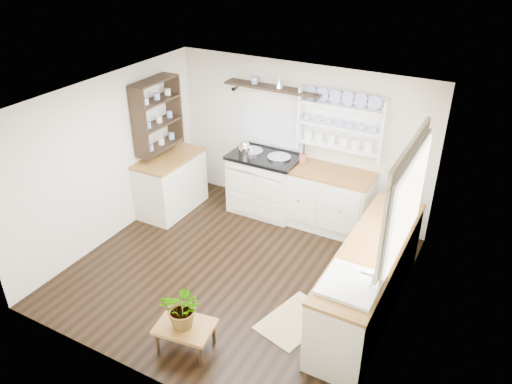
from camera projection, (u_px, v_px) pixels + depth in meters
floor at (236, 271)px, 6.52m from camera, size 4.00×3.80×0.01m
wall_back at (300, 140)px, 7.42m from camera, size 4.00×0.02×2.30m
wall_right at (402, 239)px, 5.12m from camera, size 0.02×3.80×2.30m
wall_left at (109, 160)px, 6.80m from camera, size 0.02×3.80×2.30m
ceiling at (232, 102)px, 5.41m from camera, size 4.00×3.80×0.01m
window at (406, 197)px, 5.06m from camera, size 0.08×1.55×1.22m
aga_cooker at (265, 183)px, 7.67m from camera, size 1.06×0.73×0.97m
back_cabinets at (327, 198)px, 7.27m from camera, size 1.27×0.63×0.90m
right_cabinets at (369, 278)px, 5.66m from camera, size 0.62×2.43×0.90m
belfast_sink at (350, 293)px, 4.92m from camera, size 0.55×0.60×0.45m
left_cabinets at (171, 183)px, 7.70m from camera, size 0.62×1.13×0.90m
plate_rack at (343, 123)px, 6.93m from camera, size 1.20×0.22×0.90m
high_shelf at (273, 89)px, 7.13m from camera, size 1.50×0.29×0.16m
left_shelving at (157, 114)px, 7.24m from camera, size 0.28×0.80×1.05m
kettle at (245, 148)px, 7.42m from camera, size 0.18×0.18×0.22m
utensil_crock at (303, 158)px, 7.28m from camera, size 0.11×0.11×0.12m
center_table at (185, 328)px, 5.22m from camera, size 0.65×0.51×0.32m
potted_plant at (183, 308)px, 5.08m from camera, size 0.48×0.44×0.48m
floor_rug at (295, 320)px, 5.71m from camera, size 0.75×0.96×0.02m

